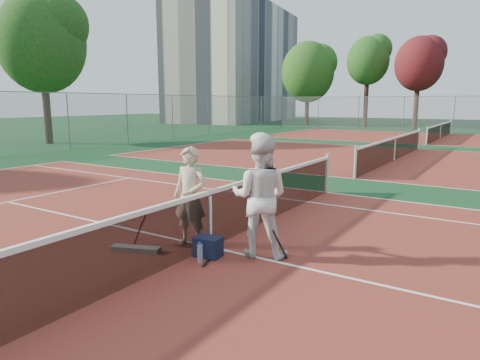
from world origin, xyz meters
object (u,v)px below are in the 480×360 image
racket_red (143,229)px  sports_bag_purple (210,247)px  player_b (260,197)px  sports_bag_navy (208,247)px  racket_spare (212,256)px  apartment_block (236,64)px  water_bottle (200,254)px  net_main (210,219)px  player_a (190,197)px  racket_black_held (274,243)px

racket_red → sports_bag_purple: bearing=-22.0°
player_b → sports_bag_navy: (-0.66, -0.54, -0.82)m
player_b → sports_bag_purple: player_b is taller
racket_red → racket_spare: bearing=-26.3°
apartment_block → racket_spare: apartment_block is taller
water_bottle → net_main: bearing=113.8°
racket_spare → water_bottle: water_bottle is taller
player_a → sports_bag_navy: player_a is taller
sports_bag_navy → player_a: bearing=153.5°
player_a → racket_black_held: 1.68m
player_b → water_bottle: bearing=35.5°
player_a → player_b: size_ratio=0.89×
racket_black_held → water_bottle: size_ratio=1.84×
sports_bag_purple → player_b: bearing=30.8°
racket_black_held → sports_bag_purple: size_ratio=1.74×
apartment_block → racket_red: apartment_block is taller
apartment_block → sports_bag_purple: (28.20, -44.27, -7.37)m
apartment_block → water_bottle: apartment_block is taller
player_a → net_main: bearing=8.2°
racket_spare → player_a: bearing=47.7°
sports_bag_purple → net_main: bearing=125.8°
racket_red → sports_bag_navy: racket_red is taller
sports_bag_navy → water_bottle: 0.29m
apartment_block → racket_black_held: 53.23m
racket_red → water_bottle: 1.40m
sports_bag_navy → sports_bag_purple: bearing=113.1°
player_b → sports_bag_purple: 1.19m
player_a → racket_red: size_ratio=3.09×
net_main → player_a: (-0.35, -0.09, 0.37)m
racket_red → racket_black_held: size_ratio=1.03×
player_a → water_bottle: bearing=-48.4°
racket_red → racket_spare: 1.42m
racket_red → sports_bag_navy: size_ratio=1.33×
sports_bag_navy → apartment_block: bearing=122.5°
player_b → sports_bag_navy: size_ratio=4.61×
racket_spare → sports_bag_purple: (-0.10, 0.09, 0.11)m
net_main → player_a: bearing=-165.4°
net_main → racket_spare: 0.68m
net_main → apartment_block: size_ratio=0.50×
player_a → racket_black_held: player_a is taller
racket_red → sports_bag_navy: (1.33, 0.13, -0.12)m
racket_black_held → player_a: bearing=-30.2°
apartment_block → water_bottle: (28.30, -44.67, -7.35)m
racket_spare → sports_bag_purple: bearing=29.5°
player_b → sports_bag_purple: bearing=12.8°
player_a → racket_black_held: size_ratio=3.18×
apartment_block → racket_spare: 53.15m
sports_bag_purple → racket_spare: bearing=-40.8°
sports_bag_purple → water_bottle: bearing=-76.1°
player_a → racket_red: bearing=-156.3°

